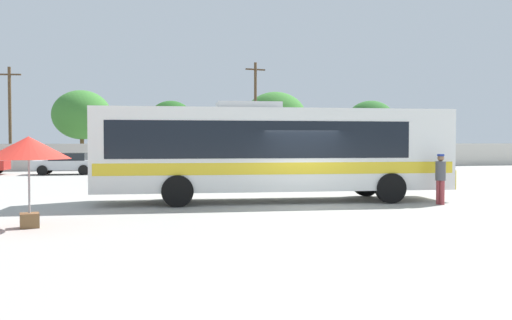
{
  "coord_description": "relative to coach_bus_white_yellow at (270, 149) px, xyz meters",
  "views": [
    {
      "loc": [
        -5.89,
        -16.61,
        2.1
      ],
      "look_at": [
        -0.42,
        4.86,
        1.36
      ],
      "focal_mm": 37.42,
      "sensor_mm": 36.0,
      "label": 1
    }
  ],
  "objects": [
    {
      "name": "perimeter_wall",
      "position": [
        0.73,
        23.63,
        -0.87
      ],
      "size": [
        80.0,
        0.3,
        2.0
      ],
      "primitive_type": "cube",
      "color": "beige",
      "rests_on": "ground_plane"
    },
    {
      "name": "ground_plane",
      "position": [
        0.73,
        8.4,
        -1.87
      ],
      "size": [
        300.0,
        300.0,
        0.0
      ],
      "primitive_type": "plane",
      "color": "#A3A099"
    },
    {
      "name": "coach_bus_white_yellow",
      "position": [
        0.0,
        0.0,
        0.0
      ],
      "size": [
        12.66,
        3.8,
        3.5
      ],
      "color": "white",
      "rests_on": "ground_plane"
    },
    {
      "name": "attendant_by_bus_door",
      "position": [
        5.29,
        -2.37,
        -0.9
      ],
      "size": [
        0.44,
        0.44,
        1.7
      ],
      "color": "#99383D",
      "rests_on": "ground_plane"
    },
    {
      "name": "roadside_tree_right",
      "position": [
        19.02,
        30.48,
        2.3
      ],
      "size": [
        4.85,
        4.85,
        6.24
      ],
      "color": "brown",
      "rests_on": "ground_plane"
    },
    {
      "name": "parked_car_rightmost_maroon",
      "position": [
        4.22,
        19.72,
        -1.1
      ],
      "size": [
        4.13,
        2.14,
        1.46
      ],
      "color": "maroon",
      "rests_on": "ground_plane"
    },
    {
      "name": "roadside_tree_midleft",
      "position": [
        -0.78,
        29.61,
        2.23
      ],
      "size": [
        3.92,
        3.92,
        5.79
      ],
      "color": "brown",
      "rests_on": "ground_plane"
    },
    {
      "name": "utility_pole_near",
      "position": [
        6.25,
        26.82,
        2.82
      ],
      "size": [
        1.8,
        0.35,
        9.02
      ],
      "color": "#4C3823",
      "rests_on": "ground_plane"
    },
    {
      "name": "roadside_tree_midright",
      "position": [
        9.09,
        30.36,
        2.45
      ],
      "size": [
        5.99,
        5.99,
        6.87
      ],
      "color": "brown",
      "rests_on": "ground_plane"
    },
    {
      "name": "parked_car_third_dark_blue",
      "position": [
        -2.18,
        18.98,
        -1.06
      ],
      "size": [
        4.53,
        2.2,
        1.55
      ],
      "color": "navy",
      "rests_on": "ground_plane"
    },
    {
      "name": "roadside_tree_left",
      "position": [
        -8.21,
        27.58,
        2.46
      ],
      "size": [
        4.71,
        4.71,
        6.35
      ],
      "color": "brown",
      "rests_on": "ground_plane"
    },
    {
      "name": "utility_pole_far",
      "position": [
        -13.61,
        27.43,
        2.33
      ],
      "size": [
        1.79,
        0.43,
        8.04
      ],
      "color": "#4C3823",
      "rests_on": "ground_plane"
    },
    {
      "name": "vendor_umbrella_near_gate_red",
      "position": [
        -7.34,
        -4.19,
        0.04
      ],
      "size": [
        2.0,
        2.0,
        2.25
      ],
      "color": "gray",
      "rests_on": "ground_plane"
    },
    {
      "name": "parked_car_second_silver",
      "position": [
        -8.62,
        18.59,
        -1.12
      ],
      "size": [
        4.14,
        2.18,
        1.4
      ],
      "color": "#B7BABF",
      "rests_on": "ground_plane"
    }
  ]
}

